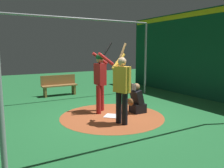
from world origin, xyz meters
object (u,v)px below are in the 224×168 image
at_px(visitor, 122,86).
at_px(bench, 59,85).
at_px(batter, 100,76).
at_px(home_plate, 112,116).
at_px(catcher, 137,101).

bearing_deg(visitor, bench, -104.54).
height_order(batter, visitor, batter).
xyz_separation_m(batter, visitor, (0.03, 1.29, -0.10)).
distance_m(home_plate, bench, 3.80).
bearing_deg(bench, visitor, 94.07).
distance_m(catcher, visitor, 1.33).
relative_size(catcher, bench, 0.62).
relative_size(visitor, bench, 1.43).
relative_size(batter, bench, 1.46).
height_order(home_plate, catcher, catcher).
bearing_deg(catcher, batter, -33.97).
distance_m(home_plate, catcher, 0.91).
xyz_separation_m(batter, catcher, (-0.92, 0.62, -0.76)).
height_order(home_plate, visitor, visitor).
relative_size(catcher, visitor, 0.44).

